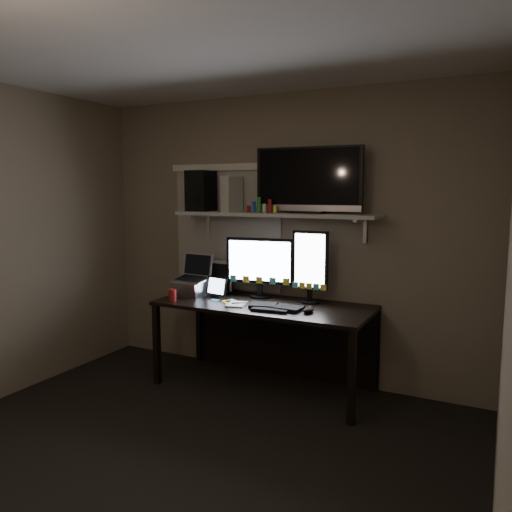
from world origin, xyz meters
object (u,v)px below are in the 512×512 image
Objects in this scene: mouse at (308,310)px; laptop at (191,275)px; monitor_landscape at (260,267)px; cup at (173,295)px; keyboard at (276,307)px; speaker at (201,191)px; monitor_portrait at (310,266)px; desk at (270,321)px; game_console at (232,194)px; tablet at (217,287)px; tv at (308,180)px.

mouse is 1.20m from laptop.
cup is at bearing -149.31° from monitor_landscape.
monitor_landscape is 0.79m from cup.
keyboard is 1.31m from speaker.
monitor_portrait reaches higher than monitor_landscape.
monitor_landscape is 0.47m from monitor_portrait.
speaker is at bearing 174.98° from monitor_landscape.
game_console reaches higher than desk.
laptop is 0.77m from speaker.
tablet reaches higher than keyboard.
monitor_landscape is at bearing 157.93° from mouse.
tablet is at bearing -107.97° from game_console.
speaker reaches higher than cup.
monitor_landscape reaches higher than keyboard.
desk is at bearing 118.64° from keyboard.
tv is (0.44, 0.00, 0.75)m from monitor_landscape.
game_console is at bearing 167.40° from mouse.
cup is at bearing -165.59° from mouse.
game_console reaches higher than keyboard.
cup is 0.99m from speaker.
game_console is at bearing 53.44° from cup.
desk is 0.34m from keyboard.
tv is at bearing 2.70° from game_console.
keyboard is at bearing -119.01° from monitor_portrait.
desk is at bearing 158.83° from mouse.
mouse is 0.13× the size of tv.
monitor_landscape is 1.00× the size of monitor_portrait.
game_console is at bearing 82.21° from tablet.
speaker reaches higher than mouse.
monitor_landscape is 0.88m from speaker.
monitor_landscape is 1.37× the size of keyboard.
laptop is at bearing -168.83° from monitor_landscape.
desk is 0.82m from laptop.
keyboard is 4.50× the size of cup.
monitor_portrait is at bearing -8.56° from monitor_landscape.
tablet is at bearing 6.83° from laptop.
game_console is at bearing -179.63° from monitor_portrait.
desk is at bearing 13.53° from laptop.
game_console is at bearing 33.88° from laptop.
cup is (-1.07, -0.46, -0.26)m from monitor_portrait.
keyboard is (0.30, -0.32, -0.26)m from monitor_landscape.
speaker is at bearing 93.17° from laptop.
keyboard is at bearing 9.33° from cup.
monitor_landscape is 0.87m from tv.
desk is 0.55m from mouse.
monitor_portrait is at bearing 117.26° from mouse.
laptop is 0.30m from cup.
tv reaches higher than monitor_landscape.
cup is 0.32× the size of game_console.
keyboard is (0.16, -0.23, 0.19)m from desk.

